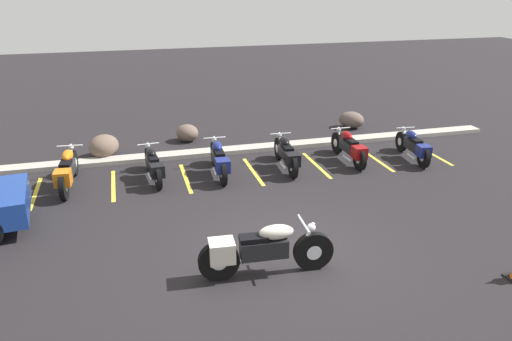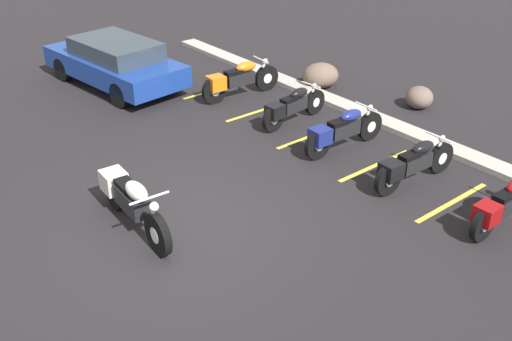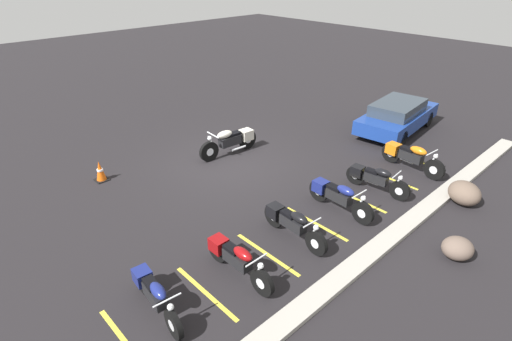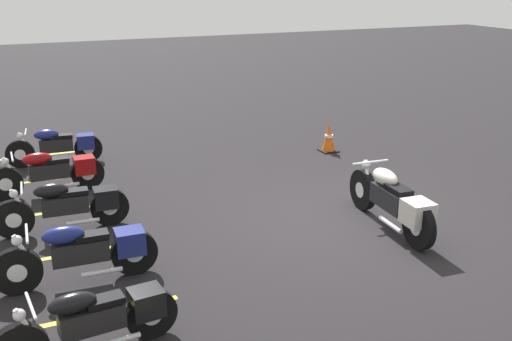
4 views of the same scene
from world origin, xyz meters
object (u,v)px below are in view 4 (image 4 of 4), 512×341
object	(u,v)px
parked_bike_1	(97,319)
parked_bike_5	(59,145)
parked_bike_3	(69,205)
parked_bike_2	(85,251)
motorcycle_cream_featured	(393,201)
traffic_cone	(329,138)
parked_bike_4	(53,171)

from	to	relation	value
parked_bike_1	parked_bike_5	size ratio (longest dim) A/B	1.01
parked_bike_3	parked_bike_2	bearing A→B (deg)	92.34
motorcycle_cream_featured	traffic_cone	bearing A→B (deg)	-13.35
parked_bike_1	traffic_cone	xyz separation A→B (m)	(5.83, -6.35, -0.11)
motorcycle_cream_featured	parked_bike_5	xyz separation A→B (m)	(5.90, 4.58, -0.08)
parked_bike_1	parked_bike_4	distance (m)	5.50
parked_bike_4	traffic_cone	bearing A→B (deg)	-177.13
parked_bike_2	traffic_cone	distance (m)	7.47
parked_bike_3	traffic_cone	distance (m)	6.59
motorcycle_cream_featured	parked_bike_5	world-z (taller)	motorcycle_cream_featured
parked_bike_2	traffic_cone	world-z (taller)	parked_bike_2
parked_bike_5	traffic_cone	xyz separation A→B (m)	(-1.53, -5.94, -0.11)
motorcycle_cream_featured	parked_bike_4	world-z (taller)	motorcycle_cream_featured
parked_bike_3	parked_bike_5	size ratio (longest dim) A/B	1.05
motorcycle_cream_featured	traffic_cone	distance (m)	4.57
motorcycle_cream_featured	parked_bike_1	world-z (taller)	motorcycle_cream_featured
traffic_cone	parked_bike_5	bearing A→B (deg)	75.54
parked_bike_5	motorcycle_cream_featured	bearing A→B (deg)	133.67
motorcycle_cream_featured	parked_bike_1	xyz separation A→B (m)	(-1.47, 5.00, -0.08)
parked_bike_3	traffic_cone	size ratio (longest dim) A/B	3.15
motorcycle_cream_featured	parked_bike_3	size ratio (longest dim) A/B	1.14
parked_bike_2	traffic_cone	xyz separation A→B (m)	(4.13, -6.23, -0.14)
parked_bike_3	parked_bike_5	xyz separation A→B (m)	(3.78, -0.26, -0.02)
parked_bike_4	parked_bike_3	bearing A→B (deg)	91.58
parked_bike_2	traffic_cone	size ratio (longest dim) A/B	3.23
parked_bike_1	parked_bike_5	distance (m)	7.37
parked_bike_3	parked_bike_4	bearing A→B (deg)	-85.13
motorcycle_cream_featured	parked_bike_2	world-z (taller)	motorcycle_cream_featured
parked_bike_2	parked_bike_4	size ratio (longest dim) A/B	1.03
motorcycle_cream_featured	parked_bike_2	size ratio (longest dim) A/B	1.11
parked_bike_3	parked_bike_4	xyz separation A→B (m)	(1.91, 0.06, -0.00)
motorcycle_cream_featured	parked_bike_3	xyz separation A→B (m)	(2.12, 4.85, -0.06)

